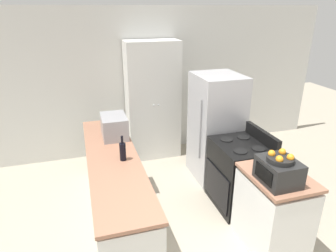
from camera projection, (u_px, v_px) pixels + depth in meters
The scene contains 10 objects.
wall_back at pixel (143, 83), 5.37m from camera, with size 7.00×0.06×2.60m.
counter_left at pixel (115, 191), 3.73m from camera, with size 0.60×2.61×0.91m.
counter_right at pixel (272, 211), 3.35m from camera, with size 0.60×0.77×0.91m.
pantry_cabinet at pixel (153, 101), 5.25m from camera, with size 0.91×0.49×2.07m.
stove at pixel (239, 174), 4.05m from camera, with size 0.66×0.77×1.07m.
refrigerator at pixel (216, 128), 4.63m from camera, with size 0.69×0.76×1.66m.
microwave at pixel (114, 126), 4.07m from camera, with size 0.34×0.47×0.30m.
wine_bottle at pixel (123, 151), 3.45m from camera, with size 0.07×0.07×0.30m.
toaster_oven at pixel (278, 172), 3.00m from camera, with size 0.35×0.40×0.25m.
fruit_bowl at pixel (281, 158), 2.92m from camera, with size 0.27×0.27×0.10m.
Camera 1 is at (-1.10, -1.81, 2.57)m, focal length 32.00 mm.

